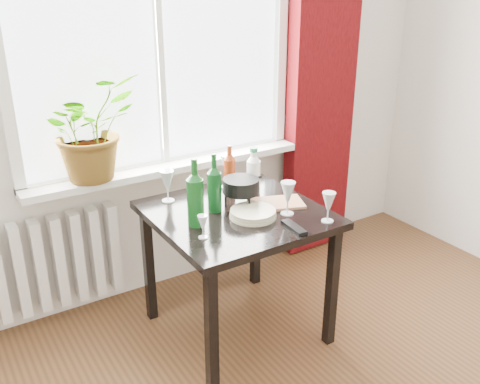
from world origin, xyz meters
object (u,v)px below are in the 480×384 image
plate_stack (253,213)px  cutting_board (277,203)px  tv_remote (294,227)px  wineglass_far_right (328,207)px  wine_bottle_right (214,183)px  bottle_amber (230,168)px  wine_bottle_left (195,192)px  wineglass_back_center (228,171)px  wineglass_front_left (203,227)px  radiator (49,263)px  cleaning_bottle (254,171)px  wineglass_back_left (167,186)px  fondue_pot (241,192)px  potted_plant (89,128)px  table (237,227)px  wineglass_front_right (288,198)px

plate_stack → cutting_board: bearing=17.8°
tv_remote → wineglass_far_right: bearing=-1.7°
wine_bottle_right → bottle_amber: size_ratio=1.15×
wine_bottle_left → bottle_amber: size_ratio=1.29×
cutting_board → wineglass_back_center: bearing=105.1°
wineglass_far_right → plate_stack: wineglass_far_right is taller
plate_stack → wine_bottle_left: bearing=165.8°
wineglass_back_center → tv_remote: wineglass_back_center is taller
wineglass_front_left → plate_stack: (0.32, 0.07, -0.04)m
plate_stack → wineglass_back_center: bearing=76.2°
wineglass_far_right → wineglass_front_left: wineglass_far_right is taller
bottle_amber → wine_bottle_right: bearing=-136.6°
bottle_amber → wineglass_back_center: size_ratio=1.34×
radiator → cleaning_bottle: cleaning_bottle is taller
wine_bottle_left → cleaning_bottle: (0.47, 0.19, -0.04)m
cleaning_bottle → wineglass_front_left: (-0.50, -0.34, -0.07)m
wineglass_far_right → wineglass_back_left: bearing=130.7°
wine_bottle_right → tv_remote: size_ratio=1.89×
cutting_board → bottle_amber: bearing=109.6°
plate_stack → fondue_pot: (0.03, 0.16, 0.06)m
potted_plant → wineglass_far_right: potted_plant is taller
wineglass_far_right → wineglass_back_left: wineglass_back_left is taller
table → wine_bottle_left: size_ratio=2.42×
cutting_board → plate_stack: bearing=-162.2°
radiator → wineglass_front_left: 1.06m
wineglass_front_right → tv_remote: size_ratio=1.09×
tv_remote → potted_plant: bearing=131.0°
wine_bottle_right → cleaning_bottle: (0.30, 0.10, -0.02)m
wineglass_front_right → wineglass_far_right: 0.21m
wine_bottle_right → wineglass_front_right: bearing=-38.7°
plate_stack → tv_remote: size_ratio=1.44×
wine_bottle_right → fondue_pot: size_ratio=1.42×
bottle_amber → wineglass_back_left: bearing=173.3°
wineglass_back_left → wineglass_far_right: bearing=-49.3°
bottle_amber → wineglass_front_left: bottle_amber is taller
potted_plant → cutting_board: potted_plant is taller
wineglass_front_right → fondue_pot: size_ratio=0.82×
potted_plant → radiator: bearing=174.1°
table → wineglass_back_left: (-0.25, 0.31, 0.18)m
wineglass_far_right → wineglass_back_left: 0.87m
wineglass_back_center → cutting_board: wineglass_back_center is taller
wineglass_far_right → wineglass_back_center: (-0.18, 0.66, 0.02)m
fondue_pot → wine_bottle_right: bearing=-172.2°
wine_bottle_left → wineglass_front_left: wine_bottle_left is taller
fondue_pot → wineglass_far_right: bearing=-45.3°
tv_remote → wineglass_front_left: bearing=164.9°
fondue_pot → tv_remote: fondue_pot is taller
wine_bottle_left → wineglass_back_left: size_ratio=1.95×
table → wineglass_back_left: size_ratio=4.73×
wine_bottle_right → wineglass_front_right: size_ratio=1.73×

